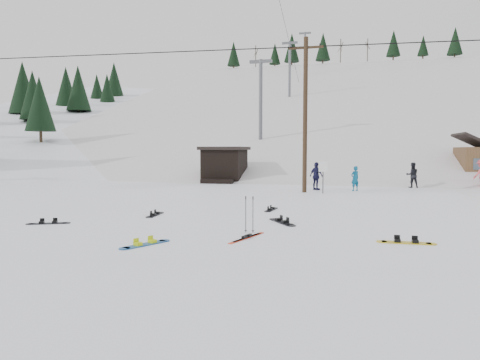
# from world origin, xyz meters

# --- Properties ---
(ground) EXTENTS (200.00, 200.00, 0.00)m
(ground) POSITION_xyz_m (0.00, 0.00, 0.00)
(ground) COLOR white
(ground) RESTS_ON ground
(ski_slope) EXTENTS (60.00, 85.24, 65.97)m
(ski_slope) POSITION_xyz_m (0.00, 55.00, -12.00)
(ski_slope) COLOR silver
(ski_slope) RESTS_ON ground
(ridge_left) EXTENTS (47.54, 95.03, 58.38)m
(ridge_left) POSITION_xyz_m (-36.00, 48.00, -11.00)
(ridge_left) COLOR white
(ridge_left) RESTS_ON ground
(treeline_left) EXTENTS (20.00, 64.00, 10.00)m
(treeline_left) POSITION_xyz_m (-34.00, 40.00, 0.00)
(treeline_left) COLOR black
(treeline_left) RESTS_ON ground
(treeline_crest) EXTENTS (50.00, 6.00, 10.00)m
(treeline_crest) POSITION_xyz_m (0.00, 86.00, 0.00)
(treeline_crest) COLOR black
(treeline_crest) RESTS_ON ski_slope
(utility_pole) EXTENTS (2.00, 0.26, 9.00)m
(utility_pole) POSITION_xyz_m (2.00, 14.00, 4.68)
(utility_pole) COLOR #3A2819
(utility_pole) RESTS_ON ground
(trail_sign) EXTENTS (0.50, 0.09, 1.85)m
(trail_sign) POSITION_xyz_m (3.10, 13.58, 1.27)
(trail_sign) COLOR #595B60
(trail_sign) RESTS_ON ground
(lift_hut) EXTENTS (3.40, 4.10, 2.75)m
(lift_hut) POSITION_xyz_m (-5.00, 20.94, 1.36)
(lift_hut) COLOR black
(lift_hut) RESTS_ON ground
(lift_tower_near) EXTENTS (2.20, 0.36, 8.00)m
(lift_tower_near) POSITION_xyz_m (-4.00, 30.00, 7.86)
(lift_tower_near) COLOR #595B60
(lift_tower_near) RESTS_ON ski_slope
(lift_tower_mid) EXTENTS (2.20, 0.36, 8.00)m
(lift_tower_mid) POSITION_xyz_m (-4.00, 50.00, 14.36)
(lift_tower_mid) COLOR #595B60
(lift_tower_mid) RESTS_ON ski_slope
(lift_tower_far) EXTENTS (2.20, 0.36, 8.00)m
(lift_tower_far) POSITION_xyz_m (-4.00, 70.00, 20.86)
(lift_tower_far) COLOR #595B60
(lift_tower_far) RESTS_ON ski_slope
(hero_snowboard) EXTENTS (0.88, 1.41, 0.11)m
(hero_snowboard) POSITION_xyz_m (-0.61, -1.12, 0.03)
(hero_snowboard) COLOR #175295
(hero_snowboard) RESTS_ON ground
(hero_skis) EXTENTS (0.64, 1.76, 0.09)m
(hero_skis) POSITION_xyz_m (1.80, 0.40, 0.03)
(hero_skis) COLOR red
(hero_skis) RESTS_ON ground
(ski_poles) EXTENTS (0.31, 0.08, 1.11)m
(ski_poles) POSITION_xyz_m (1.67, 1.25, 0.57)
(ski_poles) COLOR black
(ski_poles) RESTS_ON ground
(board_scatter_a) EXTENTS (1.33, 0.76, 0.10)m
(board_scatter_a) POSITION_xyz_m (-5.31, 1.00, 0.03)
(board_scatter_a) COLOR black
(board_scatter_a) RESTS_ON ground
(board_scatter_b) EXTENTS (0.37, 1.45, 0.10)m
(board_scatter_b) POSITION_xyz_m (-2.64, 3.67, 0.03)
(board_scatter_b) COLOR black
(board_scatter_b) RESTS_ON ground
(board_scatter_d) EXTENTS (1.11, 1.46, 0.12)m
(board_scatter_d) POSITION_xyz_m (2.36, 3.23, 0.03)
(board_scatter_d) COLOR black
(board_scatter_d) RESTS_ON ground
(board_scatter_e) EXTENTS (1.55, 0.32, 0.11)m
(board_scatter_e) POSITION_xyz_m (6.11, 0.84, 0.03)
(board_scatter_e) COLOR gold
(board_scatter_e) RESTS_ON ground
(board_scatter_f) EXTENTS (0.37, 1.40, 0.10)m
(board_scatter_f) POSITION_xyz_m (1.44, 6.18, 0.03)
(board_scatter_f) COLOR black
(board_scatter_f) RESTS_ON ground
(skier_teal) EXTENTS (0.66, 0.62, 1.51)m
(skier_teal) POSITION_xyz_m (4.90, 15.69, 0.76)
(skier_teal) COLOR #0D5D87
(skier_teal) RESTS_ON ground
(skier_dark) EXTENTS (0.91, 0.76, 1.67)m
(skier_dark) POSITION_xyz_m (8.59, 18.87, 0.84)
(skier_dark) COLOR black
(skier_dark) RESTS_ON ground
(skier_navy) EXTENTS (1.07, 0.96, 1.74)m
(skier_navy) POSITION_xyz_m (2.57, 15.61, 0.87)
(skier_navy) COLOR #171639
(skier_navy) RESTS_ON ground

